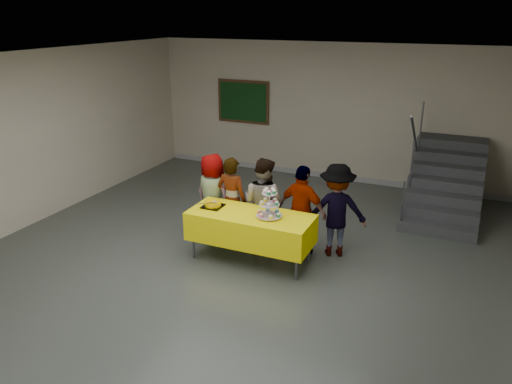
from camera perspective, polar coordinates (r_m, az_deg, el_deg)
room_shell at (r=6.57m, az=-4.27°, el=6.87°), size 10.00×10.04×3.02m
bake_table at (r=7.52m, az=-0.62°, el=-4.02°), size 1.88×0.78×0.77m
cupcake_stand at (r=7.24m, az=1.54°, el=-1.56°), size 0.38×0.38×0.44m
bear_cake at (r=7.70m, az=-4.95°, el=-1.28°), size 0.32×0.36×0.12m
schoolchild_a at (r=8.36m, az=-4.96°, el=-0.39°), size 0.78×0.60×1.43m
schoolchild_b at (r=8.10m, az=-2.77°, el=-0.94°), size 0.55×0.39×1.45m
schoolchild_c at (r=7.95m, az=0.83°, el=-1.21°), size 0.81×0.68×1.47m
schoolchild_d at (r=7.69m, az=5.30°, el=-2.18°), size 0.91×0.56×1.45m
schoolchild_e at (r=7.74m, az=9.15°, el=-2.07°), size 1.08×0.84×1.48m
staircase at (r=10.24m, az=20.86°, el=0.89°), size 1.30×2.40×2.04m
noticeboard at (r=11.88m, az=-1.46°, el=10.27°), size 1.30×0.05×1.00m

